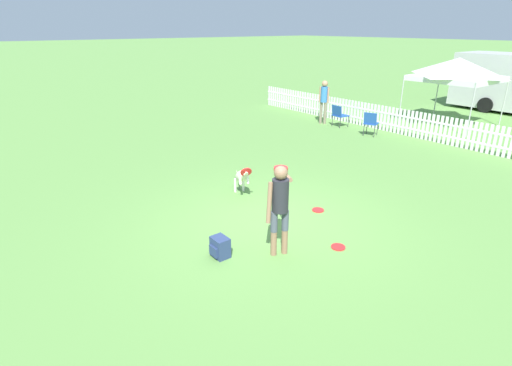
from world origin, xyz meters
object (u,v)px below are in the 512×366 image
object	(u,v)px
folding_chair_center	(371,122)
spectator_standing	(324,98)
leaping_dog	(242,176)
backpack_on_grass	(220,247)
frisbee_near_handler	(318,210)
frisbee_near_dog	(338,247)
canopy_tent_main	(458,69)
folding_chair_blue_left	(339,114)
handler_person	(280,199)

from	to	relation	value
folding_chair_center	spectator_standing	xyz separation A→B (m)	(-2.42, 0.14, 0.53)
leaping_dog	backpack_on_grass	bearing A→B (deg)	67.65
frisbee_near_handler	frisbee_near_dog	bearing A→B (deg)	-33.30
frisbee_near_dog	canopy_tent_main	distance (m)	11.63
canopy_tent_main	spectator_standing	world-z (taller)	canopy_tent_main
backpack_on_grass	canopy_tent_main	bearing A→B (deg)	101.25
leaping_dog	canopy_tent_main	distance (m)	10.95
frisbee_near_dog	folding_chair_blue_left	bearing A→B (deg)	130.71
frisbee_near_dog	folding_chair_center	xyz separation A→B (m)	(-4.49, 6.92, 0.51)
folding_chair_blue_left	canopy_tent_main	distance (m)	4.79
handler_person	folding_chair_blue_left	distance (m)	9.81
folding_chair_blue_left	canopy_tent_main	size ratio (longest dim) A/B	0.31
folding_chair_blue_left	spectator_standing	world-z (taller)	spectator_standing
handler_person	frisbee_near_dog	bearing A→B (deg)	-8.64
folding_chair_blue_left	canopy_tent_main	bearing A→B (deg)	-117.86
frisbee_near_handler	frisbee_near_dog	size ratio (longest dim) A/B	1.00
handler_person	frisbee_near_dog	size ratio (longest dim) A/B	6.38
handler_person	backpack_on_grass	bearing A→B (deg)	172.59
frisbee_near_handler	canopy_tent_main	bearing A→B (deg)	102.96
frisbee_near_handler	folding_chair_center	xyz separation A→B (m)	(-3.19, 6.07, 0.51)
handler_person	frisbee_near_handler	world-z (taller)	handler_person
backpack_on_grass	spectator_standing	bearing A→B (deg)	123.26
folding_chair_blue_left	folding_chair_center	distance (m)	1.65
frisbee_near_handler	folding_chair_center	distance (m)	6.87
frisbee_near_handler	canopy_tent_main	xyz separation A→B (m)	(-2.30, 9.99, 2.15)
folding_chair_blue_left	frisbee_near_dog	bearing A→B (deg)	137.09
backpack_on_grass	canopy_tent_main	size ratio (longest dim) A/B	0.13
leaping_dog	folding_chair_center	world-z (taller)	folding_chair_center
leaping_dog	canopy_tent_main	xyz separation A→B (m)	(-0.64, 10.80, 1.66)
backpack_on_grass	canopy_tent_main	xyz separation A→B (m)	(-2.52, 12.67, 1.98)
leaping_dog	spectator_standing	distance (m)	8.07
canopy_tent_main	spectator_standing	xyz separation A→B (m)	(-3.31, -3.79, -1.11)
frisbee_near_handler	spectator_standing	bearing A→B (deg)	132.10
frisbee_near_dog	folding_chair_blue_left	size ratio (longest dim) A/B	0.30
frisbee_near_dog	folding_chair_blue_left	xyz separation A→B (m)	(-6.13, 7.12, 0.50)
folding_chair_center	spectator_standing	distance (m)	2.48
frisbee_near_dog	backpack_on_grass	distance (m)	2.13
folding_chair_center	handler_person	bearing A→B (deg)	95.73
folding_chair_center	frisbee_near_dog	bearing A→B (deg)	102.13
frisbee_near_dog	canopy_tent_main	size ratio (longest dim) A/B	0.09
handler_person	folding_chair_center	size ratio (longest dim) A/B	1.87
handler_person	spectator_standing	distance (m)	10.20
backpack_on_grass	folding_chair_blue_left	xyz separation A→B (m)	(-5.05, 8.95, 0.33)
leaping_dog	folding_chair_center	xyz separation A→B (m)	(-1.53, 6.87, 0.02)
folding_chair_blue_left	leaping_dog	bearing A→B (deg)	120.53
backpack_on_grass	folding_chair_center	distance (m)	9.39
folding_chair_blue_left	folding_chair_center	xyz separation A→B (m)	(1.64, -0.21, 0.01)
folding_chair_blue_left	spectator_standing	xyz separation A→B (m)	(-0.78, -0.07, 0.54)
leaping_dog	spectator_standing	bearing A→B (deg)	-128.06
folding_chair_blue_left	spectator_standing	size ratio (longest dim) A/B	0.50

